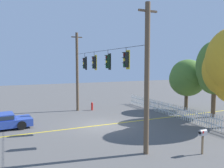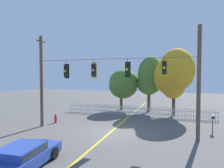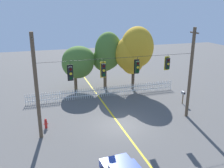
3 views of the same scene
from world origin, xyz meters
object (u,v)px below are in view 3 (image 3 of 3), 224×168
Objects in this scene: traffic_signal_eastbound_side at (137,67)px; autumn_maple_near_fence at (78,62)px; traffic_signal_northbound_secondary at (167,63)px; autumn_maple_mid at (107,54)px; roadside_mailbox at (183,94)px; autumn_oak_far_east at (134,52)px; fire_hydrant at (46,123)px; traffic_signal_southbound_primary at (103,70)px; traffic_signal_westbound_side at (70,73)px.

traffic_signal_eastbound_side reaches higher than autumn_maple_near_fence.
traffic_signal_northbound_secondary is (2.71, -0.00, 0.09)m from traffic_signal_eastbound_side.
autumn_maple_mid reaches higher than roadside_mailbox.
traffic_signal_eastbound_side is 9.04m from autumn_oak_far_east.
roadside_mailbox is (13.64, 1.26, 0.68)m from fire_hydrant.
autumn_maple_near_fence is (-0.22, 10.16, -1.49)m from traffic_signal_southbound_primary.
traffic_signal_eastbound_side is (5.28, -0.00, 0.09)m from traffic_signal_westbound_side.
autumn_maple_mid is at bearing 102.94° from traffic_signal_northbound_secondary.
fire_hydrant is at bearing -146.19° from autumn_oak_far_east.
traffic_signal_southbound_primary is 0.20× the size of autumn_oak_far_east.
traffic_signal_northbound_secondary is at bearing -0.01° from traffic_signal_southbound_primary.
roadside_mailbox is at bearing 5.27° from fire_hydrant.
autumn_oak_far_east is (2.78, -1.52, 0.37)m from autumn_maple_mid.
traffic_signal_eastbound_side is 0.19× the size of autumn_oak_far_east.
roadside_mailbox is at bearing -38.81° from autumn_maple_near_fence.
autumn_maple_mid is at bearing 60.23° from traffic_signal_westbound_side.
autumn_maple_mid is (3.20, 9.96, -0.73)m from traffic_signal_southbound_primary.
traffic_signal_northbound_secondary is at bearing -60.69° from autumn_maple_near_fence.
autumn_maple_near_fence is (-5.70, 10.16, -1.62)m from traffic_signal_northbound_secondary.
autumn_maple_mid is at bearing 128.98° from roadside_mailbox.
traffic_signal_westbound_side is 12.49m from roadside_mailbox.
traffic_signal_northbound_secondary is 10.26m from autumn_maple_mid.
traffic_signal_westbound_side is 1.09× the size of traffic_signal_eastbound_side.
traffic_signal_northbound_secondary is (7.99, -0.00, 0.18)m from traffic_signal_westbound_side.
roadside_mailbox is at bearing 16.32° from traffic_signal_southbound_primary.
fire_hydrant is at bearing 145.29° from traffic_signal_westbound_side.
traffic_signal_northbound_secondary reaches higher than autumn_maple_near_fence.
roadside_mailbox is at bearing -61.58° from autumn_oak_far_east.
fire_hydrant is at bearing -132.10° from autumn_maple_mid.
traffic_signal_northbound_secondary is at bearing -0.00° from traffic_signal_westbound_side.
autumn_maple_near_fence is at bearing 106.43° from traffic_signal_eastbound_side.
traffic_signal_northbound_secondary is at bearing -143.60° from roadside_mailbox.
traffic_signal_northbound_secondary is 5.99m from roadside_mailbox.
autumn_oak_far_east is at bearing -15.49° from autumn_maple_near_fence.
autumn_maple_near_fence is 10.22m from fire_hydrant.
autumn_oak_far_east is at bearing 54.73° from traffic_signal_southbound_primary.
roadside_mailbox is (3.62, 2.67, -3.96)m from traffic_signal_northbound_secondary.
autumn_oak_far_east is 8.98× the size of fire_hydrant.
traffic_signal_southbound_primary is at bearing 0.00° from traffic_signal_westbound_side.
traffic_signal_eastbound_side is at bearing -92.41° from autumn_maple_mid.
traffic_signal_westbound_side is at bearing 180.00° from traffic_signal_eastbound_side.
traffic_signal_southbound_primary is at bearing -107.79° from autumn_maple_mid.
traffic_signal_northbound_secondary reaches higher than fire_hydrant.
traffic_signal_eastbound_side is 10.71m from autumn_maple_near_fence.
fire_hydrant is at bearing -174.73° from roadside_mailbox.
traffic_signal_eastbound_side is 8.72m from fire_hydrant.
traffic_signal_westbound_side is 1.03× the size of traffic_signal_southbound_primary.
traffic_signal_northbound_secondary is 11.13m from fire_hydrant.
traffic_signal_southbound_primary is at bearing -88.77° from autumn_maple_near_fence.
fire_hydrant is (-4.32, -8.75, -3.02)m from autumn_maple_near_fence.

